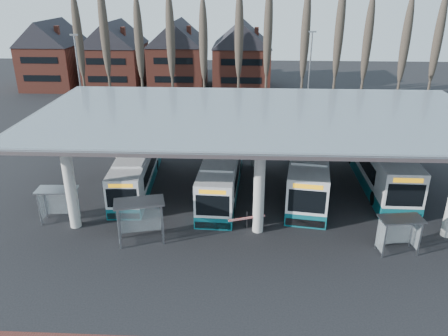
{
  "coord_description": "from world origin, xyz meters",
  "views": [
    {
      "loc": [
        -1.02,
        -22.08,
        14.87
      ],
      "look_at": [
        -2.4,
        7.0,
        2.46
      ],
      "focal_mm": 35.0,
      "sensor_mm": 36.0,
      "label": 1
    }
  ],
  "objects_px": {
    "bus_3": "(378,162)",
    "shelter_0": "(58,197)",
    "bus_1": "(222,173)",
    "shelter_2": "(399,226)",
    "bus_2": "(308,167)",
    "bus_0": "(137,169)",
    "shelter_1": "(140,211)"
  },
  "relations": [
    {
      "from": "bus_3",
      "to": "shelter_0",
      "type": "bearing_deg",
      "value": -161.41
    },
    {
      "from": "shelter_2",
      "to": "shelter_0",
      "type": "bearing_deg",
      "value": 165.03
    },
    {
      "from": "bus_0",
      "to": "bus_2",
      "type": "distance_m",
      "value": 13.36
    },
    {
      "from": "shelter_0",
      "to": "shelter_1",
      "type": "relative_size",
      "value": 0.81
    },
    {
      "from": "bus_1",
      "to": "shelter_1",
      "type": "distance_m",
      "value": 8.61
    },
    {
      "from": "bus_3",
      "to": "shelter_0",
      "type": "height_order",
      "value": "bus_3"
    },
    {
      "from": "bus_3",
      "to": "shelter_1",
      "type": "xyz_separation_m",
      "value": [
        -17.03,
        -9.58,
        0.32
      ]
    },
    {
      "from": "bus_2",
      "to": "shelter_1",
      "type": "distance_m",
      "value": 13.99
    },
    {
      "from": "shelter_2",
      "to": "bus_1",
      "type": "bearing_deg",
      "value": 136.56
    },
    {
      "from": "bus_1",
      "to": "bus_3",
      "type": "xyz_separation_m",
      "value": [
        12.39,
        2.34,
        0.17
      ]
    },
    {
      "from": "bus_1",
      "to": "shelter_0",
      "type": "relative_size",
      "value": 4.43
    },
    {
      "from": "bus_0",
      "to": "bus_2",
      "type": "bearing_deg",
      "value": -1.46
    },
    {
      "from": "bus_2",
      "to": "shelter_1",
      "type": "bearing_deg",
      "value": -135.59
    },
    {
      "from": "bus_1",
      "to": "shelter_0",
      "type": "distance_m",
      "value": 11.76
    },
    {
      "from": "bus_0",
      "to": "shelter_0",
      "type": "xyz_separation_m",
      "value": [
        -3.9,
        -5.69,
        0.32
      ]
    },
    {
      "from": "bus_2",
      "to": "shelter_2",
      "type": "distance_m",
      "value": 9.69
    },
    {
      "from": "bus_2",
      "to": "shelter_2",
      "type": "relative_size",
      "value": 4.91
    },
    {
      "from": "bus_1",
      "to": "shelter_0",
      "type": "height_order",
      "value": "bus_1"
    },
    {
      "from": "shelter_0",
      "to": "bus_1",
      "type": "bearing_deg",
      "value": 22.56
    },
    {
      "from": "bus_3",
      "to": "shelter_1",
      "type": "relative_size",
      "value": 3.97
    },
    {
      "from": "bus_1",
      "to": "bus_2",
      "type": "xyz_separation_m",
      "value": [
        6.64,
        1.02,
        0.14
      ]
    },
    {
      "from": "bus_3",
      "to": "bus_2",
      "type": "bearing_deg",
      "value": -166.36
    },
    {
      "from": "bus_1",
      "to": "bus_2",
      "type": "distance_m",
      "value": 6.72
    },
    {
      "from": "bus_3",
      "to": "shelter_2",
      "type": "xyz_separation_m",
      "value": [
        -1.57,
        -10.06,
        -0.02
      ]
    },
    {
      "from": "bus_0",
      "to": "shelter_2",
      "type": "xyz_separation_m",
      "value": [
        17.53,
        -8.34,
        0.25
      ]
    },
    {
      "from": "bus_0",
      "to": "shelter_2",
      "type": "height_order",
      "value": "bus_0"
    },
    {
      "from": "shelter_1",
      "to": "bus_0",
      "type": "bearing_deg",
      "value": 90.41
    },
    {
      "from": "bus_0",
      "to": "bus_1",
      "type": "bearing_deg",
      "value": -8.45
    },
    {
      "from": "bus_0",
      "to": "shelter_1",
      "type": "height_order",
      "value": "bus_0"
    },
    {
      "from": "bus_1",
      "to": "shelter_1",
      "type": "height_order",
      "value": "bus_1"
    },
    {
      "from": "bus_1",
      "to": "bus_2",
      "type": "relative_size",
      "value": 0.91
    },
    {
      "from": "bus_3",
      "to": "shelter_0",
      "type": "relative_size",
      "value": 4.9
    }
  ]
}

